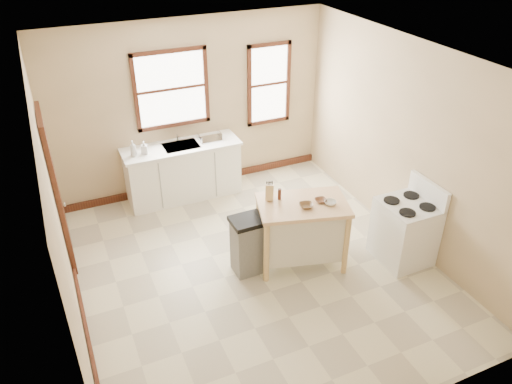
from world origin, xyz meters
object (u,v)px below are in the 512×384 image
(dish_rack, at_px, (210,137))
(bowl_b, at_px, (321,200))
(knife_block, at_px, (270,193))
(bowl_a, at_px, (306,206))
(soap_bottle_a, at_px, (133,148))
(gas_stove, at_px, (406,223))
(soap_bottle_b, at_px, (144,147))
(trash_bin, at_px, (248,245))
(kitchen_island, at_px, (301,233))
(bowl_c, at_px, (330,203))
(pepper_grinder, at_px, (279,194))

(dish_rack, relative_size, bowl_b, 2.47)
(knife_block, bearing_deg, bowl_a, -15.60)
(knife_block, bearing_deg, bowl_b, 1.35)
(soap_bottle_a, height_order, gas_stove, soap_bottle_a)
(soap_bottle_b, height_order, trash_bin, soap_bottle_b)
(soap_bottle_b, xyz_separation_m, knife_block, (1.15, -2.00, 0.01))
(knife_block, distance_m, gas_stove, 1.87)
(soap_bottle_a, bearing_deg, kitchen_island, -44.91)
(gas_stove, bearing_deg, bowl_b, 158.28)
(kitchen_island, bearing_deg, soap_bottle_a, 141.93)
(trash_bin, relative_size, gas_stove, 0.72)
(kitchen_island, bearing_deg, bowl_c, -12.96)
(pepper_grinder, height_order, gas_stove, gas_stove)
(soap_bottle_a, bearing_deg, trash_bin, -57.45)
(dish_rack, distance_m, knife_block, 2.07)
(pepper_grinder, xyz_separation_m, bowl_b, (0.45, -0.27, -0.06))
(bowl_a, bearing_deg, bowl_b, 9.23)
(kitchen_island, distance_m, bowl_a, 0.50)
(soap_bottle_b, height_order, pepper_grinder, soap_bottle_b)
(soap_bottle_a, distance_m, trash_bin, 2.42)
(bowl_a, bearing_deg, dish_rack, 99.95)
(soap_bottle_a, bearing_deg, soap_bottle_b, 9.69)
(pepper_grinder, relative_size, bowl_a, 0.84)
(soap_bottle_a, relative_size, pepper_grinder, 1.62)
(dish_rack, bearing_deg, trash_bin, -90.46)
(dish_rack, height_order, bowl_c, dish_rack)
(soap_bottle_b, bearing_deg, bowl_a, -37.92)
(soap_bottle_b, height_order, knife_block, knife_block)
(knife_block, height_order, bowl_b, knife_block)
(trash_bin, bearing_deg, soap_bottle_a, 113.02)
(soap_bottle_b, relative_size, bowl_b, 1.36)
(soap_bottle_b, bearing_deg, dish_rack, 23.54)
(soap_bottle_b, height_order, gas_stove, gas_stove)
(knife_block, bearing_deg, pepper_grinder, 10.02)
(kitchen_island, height_order, pepper_grinder, pepper_grinder)
(kitchen_island, xyz_separation_m, bowl_b, (0.22, -0.06, 0.49))
(knife_block, relative_size, bowl_b, 1.35)
(soap_bottle_b, bearing_deg, bowl_b, -33.65)
(knife_block, height_order, trash_bin, knife_block)
(soap_bottle_a, bearing_deg, bowl_c, -42.22)
(soap_bottle_a, bearing_deg, gas_stove, -34.14)
(trash_bin, bearing_deg, bowl_c, -16.47)
(knife_block, height_order, gas_stove, same)
(dish_rack, bearing_deg, pepper_grinder, -77.60)
(soap_bottle_a, distance_m, dish_rack, 1.24)
(bowl_c, bearing_deg, gas_stove, -17.97)
(knife_block, height_order, bowl_c, knife_block)
(knife_block, relative_size, pepper_grinder, 1.33)
(bowl_b, height_order, gas_stove, gas_stove)
(pepper_grinder, relative_size, bowl_b, 1.01)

